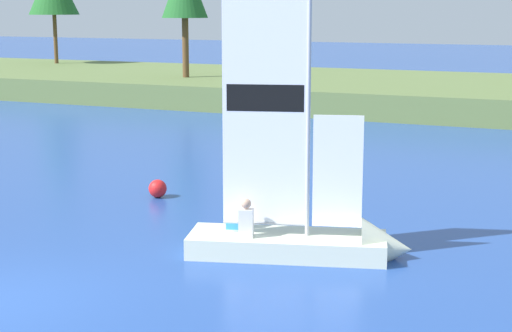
{
  "coord_description": "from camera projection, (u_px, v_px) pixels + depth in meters",
  "views": [
    {
      "loc": [
        9.06,
        -9.79,
        4.82
      ],
      "look_at": [
        1.77,
        6.98,
        1.2
      ],
      "focal_mm": 56.29,
      "sensor_mm": 36.0,
      "label": 1
    }
  ],
  "objects": [
    {
      "name": "shore_bank",
      "position": [
        409.0,
        93.0,
        40.56
      ],
      "size": [
        80.0,
        13.94,
        1.18
      ],
      "primitive_type": "cube",
      "color": "#5B703D",
      "rests_on": "ground"
    },
    {
      "name": "sailboat",
      "position": [
        320.0,
        235.0,
        15.74
      ],
      "size": [
        4.55,
        2.4,
        5.51
      ],
      "rotation": [
        0.0,
        0.0,
        0.28
      ],
      "color": "silver",
      "rests_on": "ground"
    },
    {
      "name": "channel_buoy",
      "position": [
        158.0,
        189.0,
        20.67
      ],
      "size": [
        0.47,
        0.47,
        0.47
      ],
      "primitive_type": "sphere",
      "color": "red",
      "rests_on": "ground"
    }
  ]
}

